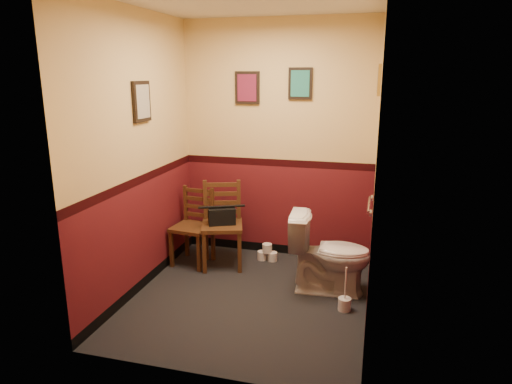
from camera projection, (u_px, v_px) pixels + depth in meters
floor at (249, 298)px, 4.41m from camera, size 2.20×2.40×0.00m
wall_back at (277, 142)px, 5.19m from camera, size 2.20×0.00×2.70m
wall_front at (198, 195)px, 2.95m from camera, size 2.20×0.00×2.70m
wall_left at (138, 155)px, 4.34m from camera, size 0.00×2.40×2.70m
wall_right at (376, 167)px, 3.80m from camera, size 0.00×2.40×2.70m
grab_bar at (370, 205)px, 4.14m from camera, size 0.05×0.56×0.06m
framed_print_back_a at (247, 88)px, 5.11m from camera, size 0.28×0.04×0.36m
framed_print_back_b at (300, 84)px, 4.95m from camera, size 0.26×0.04×0.34m
framed_print_left at (142, 102)px, 4.31m from camera, size 0.04×0.30×0.38m
framed_print_right at (379, 80)px, 4.18m from camera, size 0.04×0.34×0.28m
toilet at (330, 254)px, 4.47m from camera, size 0.82×0.49×0.78m
toilet_brush at (345, 303)px, 4.17m from camera, size 0.12×0.12×0.42m
chair_left at (194, 226)px, 5.15m from camera, size 0.44×0.44×0.86m
chair_right at (222, 225)px, 5.08m from camera, size 0.56×0.56×0.95m
handbag at (222, 216)px, 5.01m from camera, size 0.33×0.26×0.21m
tp_stack at (267, 253)px, 5.29m from camera, size 0.23×0.12×0.20m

